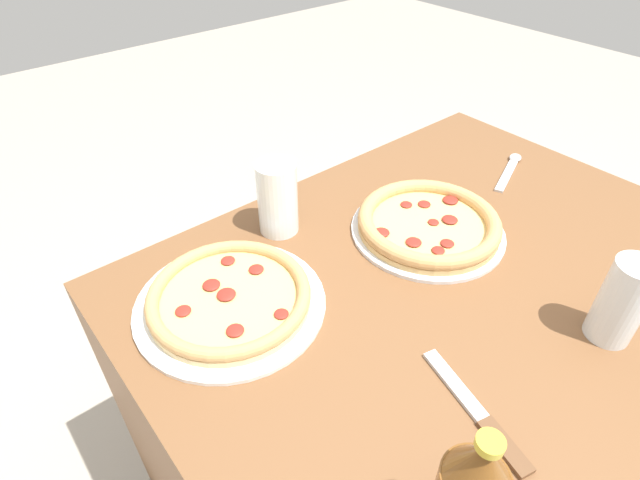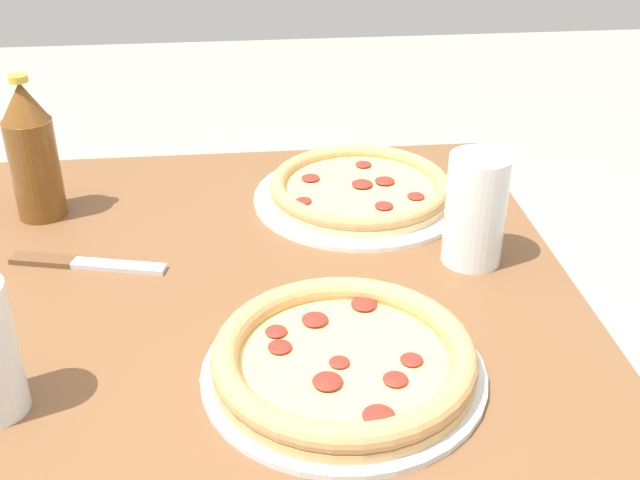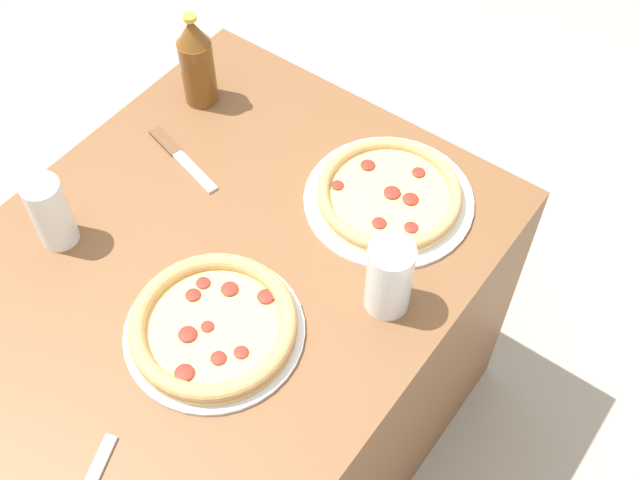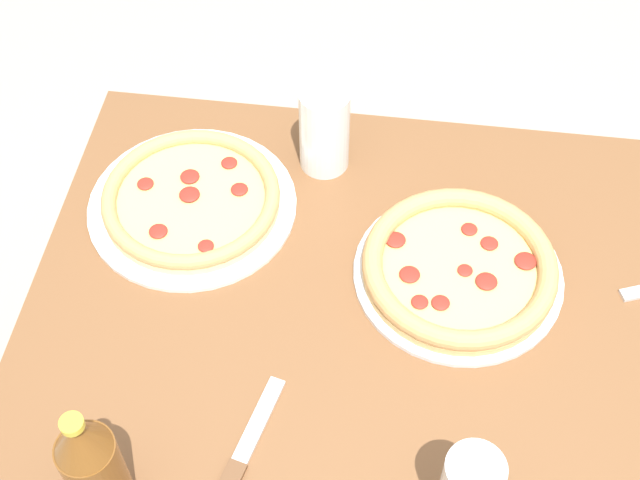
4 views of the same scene
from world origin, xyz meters
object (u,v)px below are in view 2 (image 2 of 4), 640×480
(pizza_margherita, at_px, (357,190))
(glass_lemonade, at_px, (471,215))
(pizza_salami, at_px, (339,360))
(knife, at_px, (77,263))
(beer_bottle, at_px, (29,152))

(pizza_margherita, distance_m, glass_lemonade, 0.24)
(pizza_salami, height_order, knife, pizza_salami)
(beer_bottle, relative_size, knife, 1.01)
(pizza_salami, xyz_separation_m, pizza_margherita, (0.43, -0.08, -0.00))
(pizza_margherita, height_order, glass_lemonade, glass_lemonade)
(pizza_salami, distance_m, glass_lemonade, 0.31)
(knife, bearing_deg, beer_bottle, 26.44)
(pizza_margherita, bearing_deg, pizza_salami, 169.22)
(pizza_margherita, xyz_separation_m, beer_bottle, (0.00, 0.49, 0.08))
(pizza_salami, relative_size, knife, 1.46)
(pizza_margherita, distance_m, beer_bottle, 0.49)
(pizza_margherita, height_order, beer_bottle, beer_bottle)
(pizza_margherita, xyz_separation_m, glass_lemonade, (-0.20, -0.13, 0.05))
(pizza_margherita, relative_size, beer_bottle, 1.52)
(knife, bearing_deg, glass_lemonade, -94.31)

